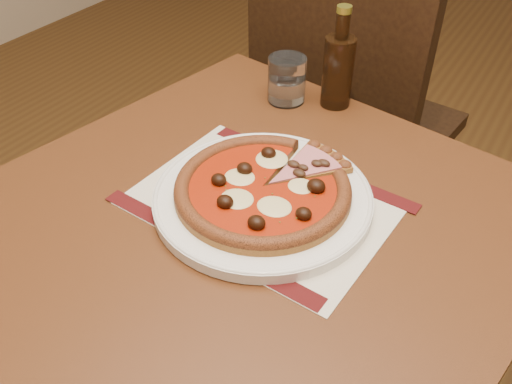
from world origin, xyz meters
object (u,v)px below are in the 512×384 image
at_px(plate, 263,198).
at_px(water_glass, 287,80).
at_px(bottle, 338,68).
at_px(chair_far, 347,115).
at_px(pizza, 262,188).
at_px(table, 250,260).

relative_size(plate, water_glass, 3.72).
height_order(plate, bottle, bottle).
bearing_deg(water_glass, plate, -67.26).
distance_m(chair_far, bottle, 0.41).
bearing_deg(plate, pizza, -109.78).
relative_size(plate, bottle, 1.71).
relative_size(chair_far, plate, 2.82).
xyz_separation_m(chair_far, water_glass, (-0.01, -0.33, 0.25)).
bearing_deg(table, water_glass, 110.09).
bearing_deg(chair_far, plate, 106.44).
bearing_deg(chair_far, bottle, 111.29).
distance_m(plate, pizza, 0.02).
bearing_deg(pizza, bottle, 96.00).
distance_m(plate, water_glass, 0.33).
height_order(table, bottle, bottle).
bearing_deg(water_glass, table, -69.91).
height_order(chair_far, water_glass, chair_far).
height_order(chair_far, pizza, chair_far).
height_order(chair_far, bottle, chair_far).
height_order(pizza, bottle, bottle).
bearing_deg(bottle, chair_far, 105.16).
bearing_deg(water_glass, chair_far, 88.01).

